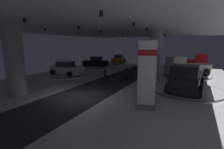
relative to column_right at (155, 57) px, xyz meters
name	(u,v)px	position (x,y,z in m)	size (l,w,h in m)	color
ground	(78,97)	(-4.18, -7.71, -2.77)	(24.00, 44.00, 0.06)	#B2B2B7
ceiling_with_spotlights	(75,24)	(-4.18, -7.71, 2.80)	(24.00, 44.00, 0.39)	silver
column_right	(155,57)	(0.00, 0.00, 0.00)	(1.30, 1.30, 5.50)	#ADADB2
column_left	(14,62)	(-8.83, -9.70, 0.00)	(1.40, 1.40, 5.50)	#ADADB2
brand_sign_pylon	(147,75)	(1.23, -7.49, -0.51)	(1.38, 0.92, 4.35)	slate
display_platform_mid_right	(185,90)	(3.26, -2.21, -2.61)	(6.12, 6.12, 0.24)	#B7B7BC
pickup_truck_mid_right	(186,79)	(3.25, -2.53, -1.58)	(2.85, 5.40, 2.30)	black
display_platform_deep_left	(119,63)	(-10.27, 12.31, -2.58)	(4.96, 4.96, 0.31)	silver
display_car_deep_left	(119,59)	(-10.27, 12.34, -1.67)	(2.80, 4.45, 1.71)	#B77519
display_platform_deep_right	(189,68)	(2.95, 12.53, -2.62)	(5.68, 5.68, 0.24)	#333338
pickup_truck_deep_right	(192,62)	(3.27, 12.49, -1.58)	(5.48, 3.05, 2.30)	red
display_platform_far_right	(187,76)	(2.96, 4.89, -2.60)	(5.68, 5.68, 0.27)	#B7B7BC
pickup_truck_far_right	(185,68)	(2.71, 4.69, -1.54)	(5.45, 4.96, 2.30)	silver
display_platform_far_left	(96,67)	(-11.35, 5.53, -2.55)	(5.25, 5.25, 0.35)	silver
display_car_far_left	(96,62)	(-11.32, 5.54, -1.63)	(4.57, 3.35, 1.71)	black
display_platform_mid_left	(67,75)	(-10.77, -2.11, -2.61)	(4.52, 4.52, 0.25)	silver
display_car_mid_left	(66,69)	(-10.80, -2.11, -1.73)	(4.25, 2.23, 1.71)	silver
visitor_walking_near	(126,72)	(-3.27, -0.13, -1.84)	(0.32, 0.32, 1.59)	black
visitor_walking_far	(105,73)	(-4.97, -2.11, -1.84)	(0.32, 0.32, 1.59)	black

